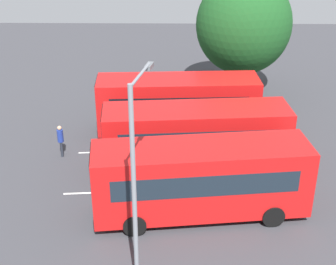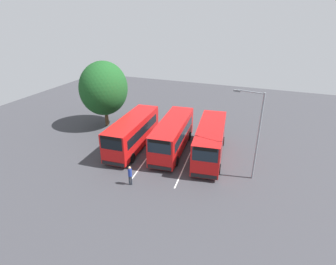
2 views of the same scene
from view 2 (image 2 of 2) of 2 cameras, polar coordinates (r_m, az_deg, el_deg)
ground_plane at (r=27.95m, az=0.52°, el=-4.35°), size 60.22×60.22×0.00m
bus_far_left at (r=28.48m, az=-7.51°, el=0.09°), size 9.27×3.00×3.33m
bus_center_left at (r=27.64m, az=0.98°, el=-0.47°), size 9.32×3.23×3.33m
bus_center_right at (r=26.75m, az=8.94°, el=-1.67°), size 9.37×3.54×3.33m
pedestrian at (r=22.83m, az=-8.08°, el=-8.73°), size 0.41×0.41×1.77m
street_lamp at (r=23.10m, az=18.19°, el=0.27°), size 0.68×2.50×7.76m
depot_tree at (r=34.01m, az=-13.50°, el=9.10°), size 6.27×5.64×8.16m
lane_stripe_outer_left at (r=28.62m, az=-3.21°, el=-3.65°), size 11.29×1.08×0.01m
lane_stripe_inner_left at (r=27.41m, az=4.43°, el=-5.04°), size 11.29×1.08×0.01m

